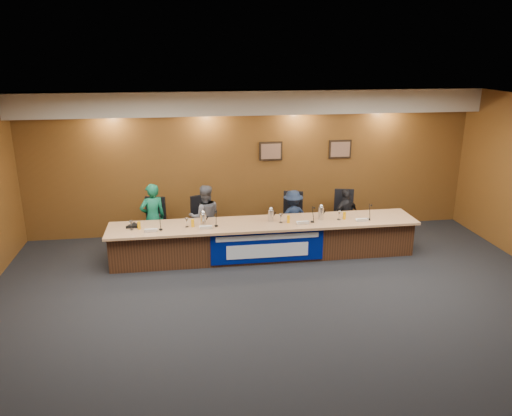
# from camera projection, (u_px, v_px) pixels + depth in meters

# --- Properties ---
(floor) EXTENTS (10.00, 10.00, 0.00)m
(floor) POSITION_uv_depth(u_px,v_px,m) (289.00, 316.00, 7.86)
(floor) COLOR black
(floor) RESTS_ON ground
(ceiling) EXTENTS (10.00, 8.00, 0.04)m
(ceiling) POSITION_uv_depth(u_px,v_px,m) (293.00, 111.00, 6.89)
(ceiling) COLOR silver
(ceiling) RESTS_ON wall_back
(wall_back) EXTENTS (10.00, 0.04, 3.20)m
(wall_back) POSITION_uv_depth(u_px,v_px,m) (253.00, 162.00, 11.15)
(wall_back) COLOR brown
(wall_back) RESTS_ON floor
(soffit) EXTENTS (10.00, 0.50, 0.50)m
(soffit) POSITION_uv_depth(u_px,v_px,m) (254.00, 102.00, 10.50)
(soffit) COLOR beige
(soffit) RESTS_ON wall_back
(dais_body) EXTENTS (6.00, 0.80, 0.70)m
(dais_body) POSITION_uv_depth(u_px,v_px,m) (264.00, 240.00, 10.02)
(dais_body) COLOR #422413
(dais_body) RESTS_ON floor
(dais_top) EXTENTS (6.10, 0.95, 0.05)m
(dais_top) POSITION_uv_depth(u_px,v_px,m) (265.00, 224.00, 9.86)
(dais_top) COLOR tan
(dais_top) RESTS_ON dais_body
(banner) EXTENTS (2.20, 0.02, 0.65)m
(banner) POSITION_uv_depth(u_px,v_px,m) (268.00, 247.00, 9.62)
(banner) COLOR #000E69
(banner) RESTS_ON dais_body
(banner_text_upper) EXTENTS (2.00, 0.01, 0.10)m
(banner_text_upper) POSITION_uv_depth(u_px,v_px,m) (268.00, 237.00, 9.55)
(banner_text_upper) COLOR silver
(banner_text_upper) RESTS_ON banner
(banner_text_lower) EXTENTS (1.60, 0.01, 0.28)m
(banner_text_lower) POSITION_uv_depth(u_px,v_px,m) (268.00, 251.00, 9.63)
(banner_text_lower) COLOR silver
(banner_text_lower) RESTS_ON banner
(wall_photo_left) EXTENTS (0.52, 0.04, 0.42)m
(wall_photo_left) POSITION_uv_depth(u_px,v_px,m) (271.00, 151.00, 11.10)
(wall_photo_left) COLOR black
(wall_photo_left) RESTS_ON wall_back
(wall_photo_right) EXTENTS (0.52, 0.04, 0.42)m
(wall_photo_right) POSITION_uv_depth(u_px,v_px,m) (340.00, 149.00, 11.32)
(wall_photo_right) COLOR black
(wall_photo_right) RESTS_ON wall_back
(panelist_a) EXTENTS (0.61, 0.50, 1.44)m
(panelist_a) POSITION_uv_depth(u_px,v_px,m) (153.00, 218.00, 10.21)
(panelist_a) COLOR #0F5C3D
(panelist_a) RESTS_ON floor
(panelist_b) EXTENTS (0.71, 0.57, 1.37)m
(panelist_b) POSITION_uv_depth(u_px,v_px,m) (205.00, 217.00, 10.37)
(panelist_b) COLOR #56555B
(panelist_b) RESTS_ON floor
(panelist_c) EXTENTS (0.84, 0.59, 1.18)m
(panelist_c) POSITION_uv_depth(u_px,v_px,m) (293.00, 217.00, 10.66)
(panelist_c) COLOR #151F34
(panelist_c) RESTS_ON floor
(panelist_d) EXTENTS (0.73, 0.53, 1.15)m
(panelist_d) POSITION_uv_depth(u_px,v_px,m) (346.00, 215.00, 10.83)
(panelist_d) COLOR black
(panelist_d) RESTS_ON floor
(office_chair_a) EXTENTS (0.57, 0.57, 0.08)m
(office_chair_a) POSITION_uv_depth(u_px,v_px,m) (154.00, 227.00, 10.38)
(office_chair_a) COLOR black
(office_chair_a) RESTS_ON floor
(office_chair_b) EXTENTS (0.63, 0.63, 0.08)m
(office_chair_b) POSITION_uv_depth(u_px,v_px,m) (205.00, 225.00, 10.53)
(office_chair_b) COLOR black
(office_chair_b) RESTS_ON floor
(office_chair_c) EXTENTS (0.61, 0.61, 0.08)m
(office_chair_c) POSITION_uv_depth(u_px,v_px,m) (292.00, 220.00, 10.79)
(office_chair_c) COLOR black
(office_chair_c) RESTS_ON floor
(office_chair_d) EXTENTS (0.58, 0.58, 0.08)m
(office_chair_d) POSITION_uv_depth(u_px,v_px,m) (344.00, 218.00, 10.95)
(office_chair_d) COLOR black
(office_chair_d) RESTS_ON floor
(nameplate_a) EXTENTS (0.24, 0.08, 0.10)m
(nameplate_a) POSITION_uv_depth(u_px,v_px,m) (151.00, 230.00, 9.29)
(nameplate_a) COLOR white
(nameplate_a) RESTS_ON dais_top
(microphone_a) EXTENTS (0.07, 0.07, 0.02)m
(microphone_a) POSITION_uv_depth(u_px,v_px,m) (161.00, 229.00, 9.43)
(microphone_a) COLOR black
(microphone_a) RESTS_ON dais_top
(juice_glass_a) EXTENTS (0.06, 0.06, 0.15)m
(juice_glass_a) POSITION_uv_depth(u_px,v_px,m) (139.00, 225.00, 9.45)
(juice_glass_a) COLOR #EF9F04
(juice_glass_a) RESTS_ON dais_top
(water_glass_a) EXTENTS (0.08, 0.08, 0.18)m
(water_glass_a) POSITION_uv_depth(u_px,v_px,m) (131.00, 225.00, 9.42)
(water_glass_a) COLOR silver
(water_glass_a) RESTS_ON dais_top
(nameplate_b) EXTENTS (0.24, 0.08, 0.10)m
(nameplate_b) POSITION_uv_depth(u_px,v_px,m) (206.00, 227.00, 9.45)
(nameplate_b) COLOR white
(nameplate_b) RESTS_ON dais_top
(microphone_b) EXTENTS (0.07, 0.07, 0.02)m
(microphone_b) POSITION_uv_depth(u_px,v_px,m) (216.00, 226.00, 9.63)
(microphone_b) COLOR black
(microphone_b) RESTS_ON dais_top
(juice_glass_b) EXTENTS (0.06, 0.06, 0.15)m
(juice_glass_b) POSITION_uv_depth(u_px,v_px,m) (193.00, 223.00, 9.58)
(juice_glass_b) COLOR #EF9F04
(juice_glass_b) RESTS_ON dais_top
(water_glass_b) EXTENTS (0.08, 0.08, 0.18)m
(water_glass_b) POSITION_uv_depth(u_px,v_px,m) (187.00, 223.00, 9.57)
(water_glass_b) COLOR silver
(water_glass_b) RESTS_ON dais_top
(nameplate_c) EXTENTS (0.24, 0.08, 0.10)m
(nameplate_c) POSITION_uv_depth(u_px,v_px,m) (303.00, 222.00, 9.71)
(nameplate_c) COLOR white
(nameplate_c) RESTS_ON dais_top
(microphone_c) EXTENTS (0.07, 0.07, 0.02)m
(microphone_c) POSITION_uv_depth(u_px,v_px,m) (312.00, 222.00, 9.86)
(microphone_c) COLOR black
(microphone_c) RESTS_ON dais_top
(juice_glass_c) EXTENTS (0.06, 0.06, 0.15)m
(juice_glass_c) POSITION_uv_depth(u_px,v_px,m) (288.00, 219.00, 9.81)
(juice_glass_c) COLOR #EF9F04
(juice_glass_c) RESTS_ON dais_top
(water_glass_c) EXTENTS (0.08, 0.08, 0.18)m
(water_glass_c) POSITION_uv_depth(u_px,v_px,m) (281.00, 218.00, 9.81)
(water_glass_c) COLOR silver
(water_glass_c) RESTS_ON dais_top
(nameplate_d) EXTENTS (0.24, 0.08, 0.10)m
(nameplate_d) POSITION_uv_depth(u_px,v_px,m) (363.00, 220.00, 9.86)
(nameplate_d) COLOR white
(nameplate_d) RESTS_ON dais_top
(microphone_d) EXTENTS (0.07, 0.07, 0.02)m
(microphone_d) POSITION_uv_depth(u_px,v_px,m) (368.00, 219.00, 10.01)
(microphone_d) COLOR black
(microphone_d) RESTS_ON dais_top
(juice_glass_d) EXTENTS (0.06, 0.06, 0.15)m
(juice_glass_d) POSITION_uv_depth(u_px,v_px,m) (344.00, 216.00, 10.01)
(juice_glass_d) COLOR #EF9F04
(juice_glass_d) RESTS_ON dais_top
(water_glass_d) EXTENTS (0.08, 0.08, 0.18)m
(water_glass_d) POSITION_uv_depth(u_px,v_px,m) (339.00, 215.00, 9.98)
(water_glass_d) COLOR silver
(water_glass_d) RESTS_ON dais_top
(carafe_left) EXTENTS (0.13, 0.13, 0.22)m
(carafe_left) POSITION_uv_depth(u_px,v_px,m) (203.00, 219.00, 9.69)
(carafe_left) COLOR silver
(carafe_left) RESTS_ON dais_top
(carafe_mid) EXTENTS (0.11, 0.11, 0.24)m
(carafe_mid) POSITION_uv_depth(u_px,v_px,m) (271.00, 215.00, 9.89)
(carafe_mid) COLOR silver
(carafe_mid) RESTS_ON dais_top
(carafe_right) EXTENTS (0.11, 0.11, 0.26)m
(carafe_right) POSITION_uv_depth(u_px,v_px,m) (321.00, 213.00, 9.98)
(carafe_right) COLOR silver
(carafe_right) RESTS_ON dais_top
(speakerphone) EXTENTS (0.32, 0.32, 0.05)m
(speakerphone) POSITION_uv_depth(u_px,v_px,m) (134.00, 226.00, 9.59)
(speakerphone) COLOR black
(speakerphone) RESTS_ON dais_top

